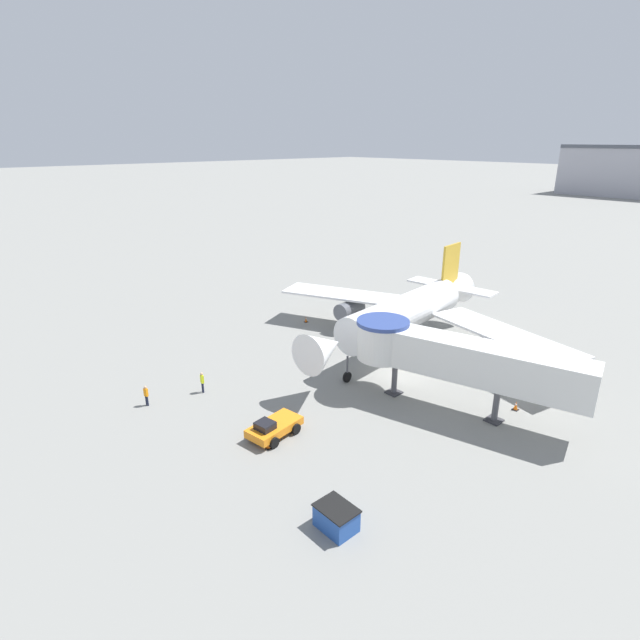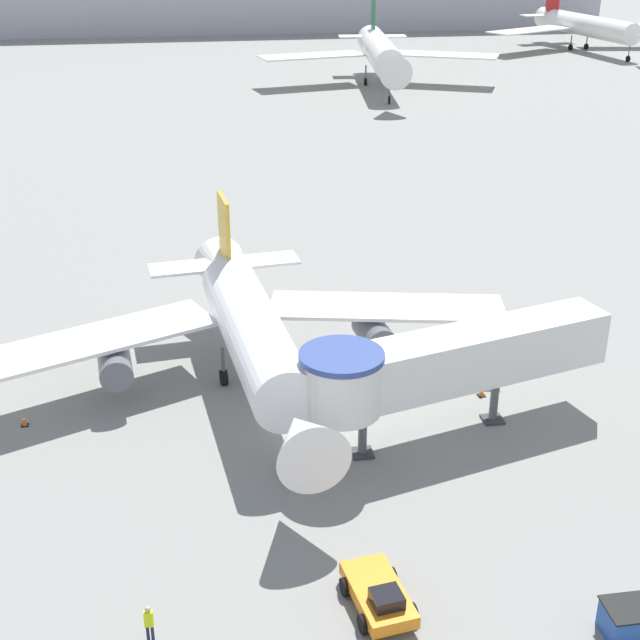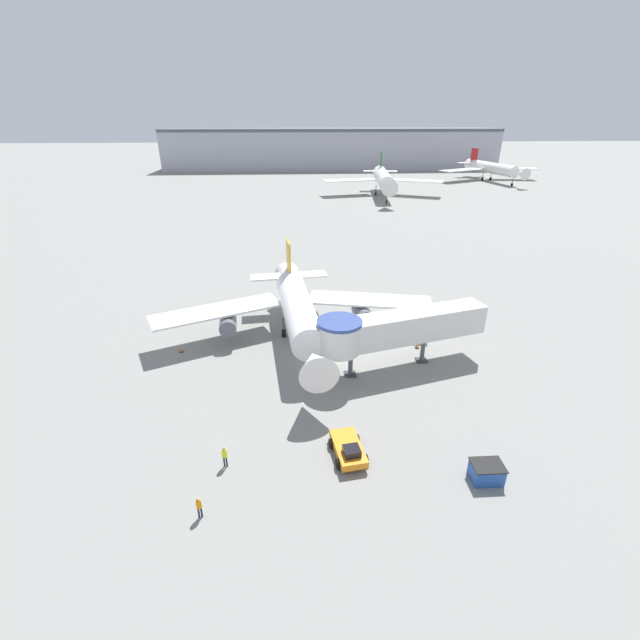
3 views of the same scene
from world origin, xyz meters
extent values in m
plane|color=gray|center=(0.00, 0.00, 0.00)|extent=(800.00, 800.00, 0.00)
cylinder|color=white|center=(-2.89, 3.89, 3.98)|extent=(4.96, 15.98, 3.29)
cone|color=white|center=(-1.71, -7.03, 3.98)|extent=(3.66, 3.95, 3.29)
cone|color=white|center=(-3.86, 12.84, 3.98)|extent=(3.80, 5.25, 3.29)
cube|color=white|center=(-11.70, 5.59, 3.41)|extent=(14.24, 9.22, 0.22)
cube|color=white|center=(5.35, 7.44, 3.41)|extent=(14.37, 6.64, 0.22)
cube|color=gold|center=(-3.83, 12.60, 6.94)|extent=(0.58, 3.16, 4.27)
cube|color=white|center=(-3.89, 13.09, 4.56)|extent=(9.61, 3.21, 0.18)
cylinder|color=#565960|center=(-10.49, 4.73, 2.25)|extent=(2.14, 3.33, 1.81)
cylinder|color=#565960|center=(4.36, 6.34, 2.25)|extent=(2.14, 3.33, 1.81)
cylinder|color=#4C4C51|center=(-2.03, -4.06, 1.39)|extent=(0.18, 0.18, 1.89)
cylinder|color=black|center=(-2.03, -4.06, 0.45)|extent=(0.36, 0.92, 0.90)
cylinder|color=#4C4C51|center=(-4.57, 5.68, 1.39)|extent=(0.22, 0.22, 1.89)
cylinder|color=black|center=(-4.57, 5.68, 0.45)|extent=(0.49, 0.94, 0.90)
cylinder|color=#4C4C51|center=(-1.63, 6.00, 1.39)|extent=(0.22, 0.22, 1.89)
cylinder|color=black|center=(-1.63, 6.00, 0.45)|extent=(0.49, 0.94, 0.90)
cube|color=silver|center=(7.95, -1.00, 4.23)|extent=(15.21, 6.51, 2.80)
cylinder|color=silver|center=(0.69, -3.00, 4.23)|extent=(3.90, 3.90, 2.80)
cylinder|color=navy|center=(0.69, -3.00, 5.78)|extent=(4.10, 4.10, 0.30)
cylinder|color=#56565B|center=(1.85, -2.68, 1.42)|extent=(0.44, 0.44, 2.83)
cube|color=#333338|center=(1.85, -2.68, 0.06)|extent=(1.10, 1.10, 0.12)
cylinder|color=#56565B|center=(9.40, -0.60, 1.42)|extent=(0.44, 0.44, 2.83)
cube|color=#333338|center=(9.40, -0.60, 0.06)|extent=(1.10, 1.10, 0.12)
cube|color=orange|center=(0.29, -13.38, 0.65)|extent=(2.46, 4.11, 0.56)
cube|color=black|center=(0.42, -14.25, 1.18)|extent=(1.29, 1.24, 0.50)
cylinder|color=black|center=(-0.52, -14.58, 0.37)|extent=(0.41, 0.79, 0.75)
cylinder|color=black|center=(1.41, -14.29, 0.37)|extent=(0.41, 0.79, 0.75)
cylinder|color=black|center=(-0.83, -12.47, 0.37)|extent=(0.41, 0.79, 0.75)
cylinder|color=black|center=(1.10, -12.19, 0.37)|extent=(0.41, 0.79, 0.75)
cube|color=#234C9E|center=(9.36, -16.28, 0.62)|extent=(2.02, 1.53, 1.24)
cube|color=black|center=(9.36, -16.28, 1.28)|extent=(2.14, 1.63, 0.08)
cube|color=black|center=(9.66, 2.04, 0.02)|extent=(0.43, 0.43, 0.04)
cone|color=orange|center=(9.66, 2.04, 0.38)|extent=(0.30, 0.30, 0.67)
cylinder|color=white|center=(9.66, 2.04, 0.46)|extent=(0.16, 0.16, 0.08)
cube|color=black|center=(-15.30, 2.81, 0.02)|extent=(0.39, 0.39, 0.04)
cone|color=orange|center=(-15.30, 2.81, 0.35)|extent=(0.27, 0.27, 0.61)
cylinder|color=white|center=(-15.30, 2.81, 0.42)|extent=(0.15, 0.15, 0.07)
cube|color=black|center=(1.19, -14.58, 0.02)|extent=(0.48, 0.48, 0.04)
cone|color=orange|center=(1.19, -14.58, 0.41)|extent=(0.33, 0.33, 0.75)
cylinder|color=white|center=(1.19, -14.58, 0.50)|extent=(0.18, 0.18, 0.09)
cylinder|color=#1E2338|center=(-8.39, -13.90, 0.42)|extent=(0.12, 0.12, 0.84)
cylinder|color=#1E2338|center=(-8.56, -13.88, 0.42)|extent=(0.12, 0.12, 0.84)
cube|color=#D1E019|center=(-8.47, -13.89, 1.18)|extent=(0.36, 0.24, 0.67)
sphere|color=tan|center=(-8.47, -13.89, 1.62)|extent=(0.23, 0.23, 0.23)
cylinder|color=white|center=(72.38, 126.60, 4.75)|extent=(7.96, 26.28, 3.91)
cone|color=white|center=(70.11, 140.78, 4.75)|extent=(4.78, 6.41, 3.91)
cube|color=white|center=(61.02, 128.39, 4.07)|extent=(18.61, 13.32, 0.22)
cube|color=white|center=(82.61, 131.84, 4.07)|extent=(18.63, 8.50, 0.22)
cube|color=#B21E1E|center=(70.16, 140.49, 8.27)|extent=(0.98, 4.68, 5.08)
cube|color=white|center=(70.07, 141.07, 5.44)|extent=(12.57, 5.17, 0.18)
cylinder|color=#4C4C51|center=(74.37, 114.15, 1.67)|extent=(0.18, 0.18, 2.25)
cylinder|color=black|center=(74.37, 114.15, 0.55)|extent=(0.43, 1.13, 1.10)
cylinder|color=#4C4C51|center=(70.13, 129.53, 1.67)|extent=(0.22, 0.22, 2.25)
cylinder|color=black|center=(70.13, 129.53, 0.55)|extent=(0.57, 1.15, 1.10)
cylinder|color=#4C4C51|center=(73.60, 130.08, 1.67)|extent=(0.22, 0.22, 2.25)
cylinder|color=black|center=(73.60, 130.08, 0.55)|extent=(0.57, 1.15, 1.10)
cylinder|color=white|center=(24.67, 95.40, 5.26)|extent=(7.01, 23.91, 4.38)
cone|color=white|center=(22.87, 79.55, 5.26)|extent=(4.90, 5.28, 4.38)
cone|color=white|center=(26.17, 108.63, 5.26)|extent=(5.10, 7.03, 4.38)
cube|color=white|center=(14.83, 99.75, 4.49)|extent=(16.95, 8.71, 0.22)
cube|color=white|center=(35.24, 97.43, 4.49)|extent=(17.03, 11.79, 0.22)
cube|color=#1E6638|center=(26.14, 108.30, 9.21)|extent=(0.75, 4.54, 5.70)
cube|color=white|center=(26.21, 108.96, 6.03)|extent=(11.28, 4.40, 0.18)
cylinder|color=#4C4C51|center=(23.34, 83.70, 1.81)|extent=(0.18, 0.18, 2.52)
cylinder|color=black|center=(23.34, 83.70, 0.55)|extent=(0.38, 1.12, 1.10)
cylinder|color=#4C4C51|center=(23.04, 98.54, 1.81)|extent=(0.22, 0.22, 2.52)
cylinder|color=black|center=(23.04, 98.54, 0.55)|extent=(0.52, 1.14, 1.10)
cylinder|color=#4C4C51|center=(26.96, 98.10, 1.81)|extent=(0.22, 0.22, 2.52)
cylinder|color=black|center=(26.96, 98.10, 0.55)|extent=(0.52, 1.14, 1.10)
camera|label=1|loc=(24.13, -30.79, 19.04)|focal=28.00mm
camera|label=2|loc=(-6.20, -39.69, 24.89)|focal=50.00mm
camera|label=3|loc=(-3.32, -37.12, 22.43)|focal=24.00mm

